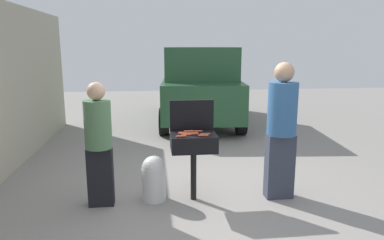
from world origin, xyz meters
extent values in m
plane|color=gray|center=(0.00, 0.00, 0.00)|extent=(24.00, 24.00, 0.00)
cylinder|color=black|center=(-0.17, -0.14, 0.35)|extent=(0.08, 0.08, 0.69)
cube|color=black|center=(-0.17, -0.14, 0.80)|extent=(0.60, 0.44, 0.22)
cube|color=black|center=(-0.17, 0.08, 1.12)|extent=(0.60, 0.05, 0.42)
cylinder|color=#B74C33|center=(-0.27, -0.21, 0.93)|extent=(0.13, 0.03, 0.03)
cylinder|color=#AD4228|center=(-0.31, -0.15, 0.93)|extent=(0.13, 0.03, 0.03)
cylinder|color=#AD4228|center=(-0.11, -0.03, 0.93)|extent=(0.13, 0.04, 0.03)
cylinder|color=#C6593D|center=(-0.23, -0.02, 0.93)|extent=(0.13, 0.03, 0.03)
cylinder|color=#C6593D|center=(-0.06, -0.28, 0.93)|extent=(0.13, 0.04, 0.03)
cylinder|color=#B74C33|center=(-0.35, -0.29, 0.93)|extent=(0.13, 0.04, 0.03)
cylinder|color=#AD4228|center=(-0.18, -0.12, 0.93)|extent=(0.13, 0.04, 0.03)
cylinder|color=#B74C33|center=(-0.18, -0.18, 0.93)|extent=(0.13, 0.03, 0.03)
cylinder|color=#AD4228|center=(-0.30, -0.10, 0.93)|extent=(0.13, 0.03, 0.03)
cylinder|color=#AD4228|center=(-0.03, -0.20, 0.93)|extent=(0.13, 0.03, 0.03)
cylinder|color=silver|center=(-0.71, -0.10, 0.23)|extent=(0.32, 0.32, 0.46)
sphere|color=silver|center=(-0.71, -0.10, 0.46)|extent=(0.31, 0.31, 0.31)
cube|color=black|center=(-1.39, -0.18, 0.39)|extent=(0.32, 0.18, 0.78)
cylinder|color=#4C724C|center=(-1.39, -0.18, 1.08)|extent=(0.34, 0.34, 0.61)
sphere|color=tan|center=(-1.39, -0.18, 1.50)|extent=(0.23, 0.23, 0.23)
cube|color=#333847|center=(1.00, -0.19, 0.44)|extent=(0.37, 0.20, 0.89)
cylinder|color=#2D598C|center=(1.00, -0.19, 1.24)|extent=(0.39, 0.39, 0.70)
sphere|color=tan|center=(1.00, -0.19, 1.72)|extent=(0.26, 0.26, 0.26)
cube|color=#234C2D|center=(0.59, 4.97, 0.77)|extent=(2.25, 4.54, 0.90)
cube|color=#234C2D|center=(0.57, 4.77, 1.62)|extent=(1.97, 2.74, 0.80)
cylinder|color=black|center=(1.36, 3.36, 0.32)|extent=(0.27, 0.66, 0.64)
cylinder|color=black|center=(-0.44, 3.51, 0.32)|extent=(0.27, 0.66, 0.64)
cylinder|color=black|center=(1.61, 6.43, 0.32)|extent=(0.27, 0.66, 0.64)
cylinder|color=black|center=(-0.19, 6.58, 0.32)|extent=(0.27, 0.66, 0.64)
camera|label=1|loc=(-0.70, -4.67, 2.05)|focal=33.44mm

